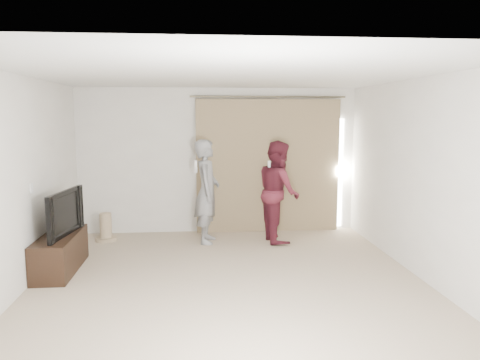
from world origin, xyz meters
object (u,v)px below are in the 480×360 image
at_px(person_man, 207,191).
at_px(person_woman, 279,191).
at_px(tv, 58,213).
at_px(tv_console, 60,253).

distance_m(person_man, person_woman, 1.20).
bearing_deg(person_man, tv, -147.82).
bearing_deg(tv, tv_console, 0.00).
distance_m(tv, person_man, 2.41).
height_order(tv_console, person_man, person_man).
height_order(tv_console, tv, tv).
relative_size(tv_console, person_man, 0.76).
bearing_deg(tv, person_man, -49.43).
xyz_separation_m(tv_console, tv, (0.00, 0.00, 0.56)).
bearing_deg(tv, person_woman, -60.36).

